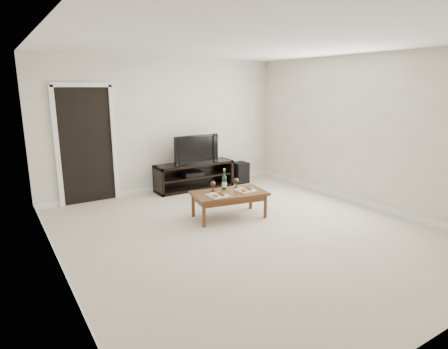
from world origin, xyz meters
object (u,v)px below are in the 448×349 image
media_console (195,176)px  television (194,149)px  subwoofer (240,173)px  coffee_table (229,205)px

media_console → television: bearing=180.0°
subwoofer → coffee_table: bearing=-130.1°
media_console → coffee_table: (-0.35, -1.82, -0.07)m
subwoofer → coffee_table: (-1.43, -1.74, -0.02)m
subwoofer → television: bearing=174.9°
media_console → coffee_table: bearing=-100.8°
media_console → subwoofer: media_console is taller
television → coffee_table: 1.96m
media_console → subwoofer: size_ratio=3.62×
television → subwoofer: size_ratio=2.21×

